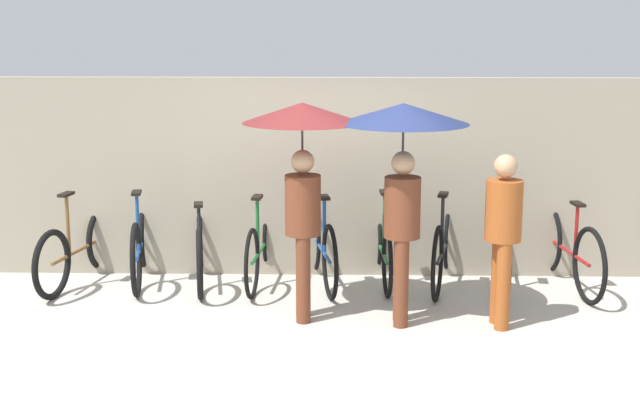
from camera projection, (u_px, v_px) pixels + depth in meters
ground_plane at (317, 343)px, 7.50m from camera, size 30.00×30.00×0.00m
back_wall at (322, 177)px, 9.30m from camera, size 12.97×0.12×2.08m
parked_bicycle_0 at (79, 249)px, 9.11m from camera, size 0.53×1.75×1.05m
parked_bicycle_1 at (140, 245)px, 9.16m from camera, size 0.44×1.71×1.11m
parked_bicycle_2 at (200, 248)px, 9.10m from camera, size 0.46×1.73×1.07m
parked_bicycle_3 at (261, 247)px, 9.15m from camera, size 0.44×1.77×0.99m
parked_bicycle_4 at (321, 247)px, 9.08m from camera, size 0.50×1.74×1.05m
parked_bicycle_5 at (382, 247)px, 9.14m from camera, size 0.44×1.67×1.11m
parked_bicycle_6 at (444, 247)px, 9.05m from camera, size 0.56×1.79×0.99m
parked_bicycle_7 at (505, 251)px, 9.05m from camera, size 0.44×1.66×1.04m
parked_bicycle_8 at (567, 249)px, 8.98m from camera, size 0.45×1.84×1.09m
pedestrian_leading at (302, 146)px, 7.87m from camera, size 1.07×1.07×1.95m
pedestrian_center at (403, 144)px, 7.75m from camera, size 1.15×1.15×1.96m
pedestrian_trailing at (503, 228)px, 7.73m from camera, size 0.32×0.32×1.54m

